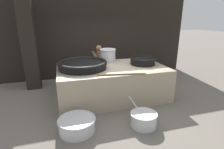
{
  "coord_description": "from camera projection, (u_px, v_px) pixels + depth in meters",
  "views": [
    {
      "loc": [
        -1.45,
        -4.99,
        2.4
      ],
      "look_at": [
        0.0,
        0.0,
        0.75
      ],
      "focal_mm": 28.0,
      "sensor_mm": 36.0,
      "label": 1
    }
  ],
  "objects": [
    {
      "name": "ground_plane",
      "position": [
        112.0,
        96.0,
        5.68
      ],
      "size": [
        60.0,
        60.0,
        0.0
      ],
      "primitive_type": "plane",
      "color": "slate"
    },
    {
      "name": "back_wall",
      "position": [
        96.0,
        36.0,
        7.39
      ],
      "size": [
        8.13,
        0.24,
        3.47
      ],
      "primitive_type": "cube",
      "color": "black",
      "rests_on": "ground_plane"
    },
    {
      "name": "support_pillar",
      "position": [
        28.0,
        40.0,
        5.92
      ],
      "size": [
        0.47,
        0.47,
        3.47
      ],
      "primitive_type": "cube",
      "color": "black",
      "rests_on": "ground_plane"
    },
    {
      "name": "hearth_platform",
      "position": [
        112.0,
        82.0,
        5.53
      ],
      "size": [
        3.28,
        1.93,
        1.0
      ],
      "color": "tan",
      "rests_on": "ground_plane"
    },
    {
      "name": "giant_wok_near",
      "position": [
        83.0,
        64.0,
        5.17
      ],
      "size": [
        1.46,
        1.46,
        0.23
      ],
      "color": "black",
      "rests_on": "hearth_platform"
    },
    {
      "name": "giant_wok_far",
      "position": [
        143.0,
        61.0,
        5.64
      ],
      "size": [
        0.82,
        0.82,
        0.22
      ],
      "color": "black",
      "rests_on": "hearth_platform"
    },
    {
      "name": "stock_pot",
      "position": [
        108.0,
        55.0,
        5.94
      ],
      "size": [
        0.56,
        0.56,
        0.44
      ],
      "color": "#B7B7BC",
      "rests_on": "hearth_platform"
    },
    {
      "name": "stirring_paddle",
      "position": [
        124.0,
        74.0,
        4.6
      ],
      "size": [
        1.28,
        0.28,
        0.04
      ],
      "rotation": [
        0.0,
        0.0,
        -0.17
      ],
      "color": "brown",
      "rests_on": "hearth_platform"
    },
    {
      "name": "cook",
      "position": [
        99.0,
        63.0,
        6.56
      ],
      "size": [
        0.36,
        0.56,
        1.5
      ],
      "rotation": [
        0.0,
        0.0,
        3.07
      ],
      "color": "brown",
      "rests_on": "ground_plane"
    },
    {
      "name": "prep_bowl_vegetables",
      "position": [
        144.0,
        119.0,
        4.07
      ],
      "size": [
        0.63,
        0.79,
        0.58
      ],
      "color": "silver",
      "rests_on": "ground_plane"
    },
    {
      "name": "prep_bowl_meat",
      "position": [
        77.0,
        124.0,
        3.87
      ],
      "size": [
        0.84,
        0.84,
        0.32
      ],
      "color": "silver",
      "rests_on": "ground_plane"
    }
  ]
}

